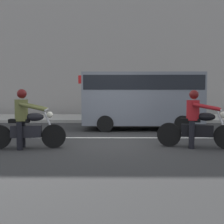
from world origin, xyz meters
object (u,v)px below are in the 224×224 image
(street_sign_post, at_px, (82,92))
(pedestrian_bystander, at_px, (121,100))
(motorcycle_with_rider_crimson, at_px, (197,124))
(parked_van_slate_gray, at_px, (142,97))
(motorcycle_with_rider_olive, at_px, (26,124))

(street_sign_post, distance_m, pedestrian_bystander, 2.37)
(motorcycle_with_rider_crimson, height_order, parked_van_slate_gray, parked_van_slate_gray)
(motorcycle_with_rider_olive, bearing_deg, motorcycle_with_rider_crimson, 1.96)
(motorcycle_with_rider_crimson, distance_m, motorcycle_with_rider_olive, 4.58)
(motorcycle_with_rider_olive, height_order, parked_van_slate_gray, parked_van_slate_gray)
(street_sign_post, bearing_deg, pedestrian_bystander, 24.56)
(motorcycle_with_rider_olive, bearing_deg, street_sign_post, 85.39)
(motorcycle_with_rider_crimson, bearing_deg, parked_van_slate_gray, 105.28)
(motorcycle_with_rider_crimson, bearing_deg, pedestrian_bystander, 101.90)
(street_sign_post, relative_size, pedestrian_bystander, 1.39)
(motorcycle_with_rider_crimson, distance_m, pedestrian_bystander, 8.87)
(motorcycle_with_rider_olive, xyz_separation_m, parked_van_slate_gray, (3.47, 4.20, 0.68))
(parked_van_slate_gray, bearing_deg, pedestrian_bystander, 98.86)
(motorcycle_with_rider_olive, distance_m, parked_van_slate_gray, 5.49)
(motorcycle_with_rider_olive, bearing_deg, parked_van_slate_gray, 50.42)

